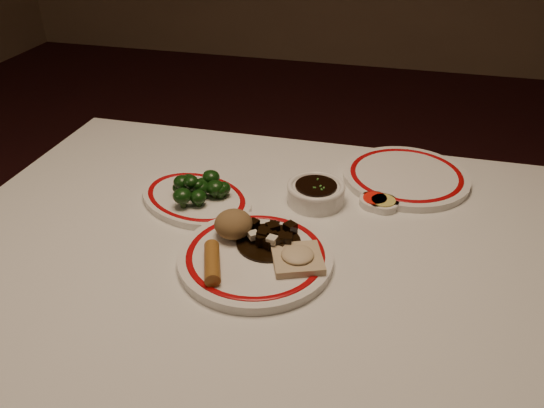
{
  "coord_description": "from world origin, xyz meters",
  "views": [
    {
      "loc": [
        0.24,
        -0.79,
        1.35
      ],
      "look_at": [
        0.03,
        0.05,
        0.8
      ],
      "focal_mm": 35.0,
      "sensor_mm": 36.0,
      "label": 1
    }
  ],
  "objects_px": {
    "dining_table": "(253,275)",
    "spring_roll": "(212,263)",
    "rice_mound": "(234,224)",
    "main_plate": "(256,257)",
    "soy_bowl": "(316,194)",
    "broccoli_plate": "(196,198)",
    "fried_wonton": "(297,258)",
    "broccoli_pile": "(199,186)",
    "stirfry_heap": "(271,238)"
  },
  "relations": [
    {
      "from": "main_plate",
      "to": "broccoli_pile",
      "type": "relative_size",
      "value": 2.64
    },
    {
      "from": "broccoli_pile",
      "to": "stirfry_heap",
      "type": "bearing_deg",
      "value": -34.29
    },
    {
      "from": "dining_table",
      "to": "broccoli_plate",
      "type": "distance_m",
      "value": 0.21
    },
    {
      "from": "dining_table",
      "to": "soy_bowl",
      "type": "relative_size",
      "value": 9.97
    },
    {
      "from": "fried_wonton",
      "to": "broccoli_plate",
      "type": "bearing_deg",
      "value": 146.25
    },
    {
      "from": "stirfry_heap",
      "to": "main_plate",
      "type": "bearing_deg",
      "value": -115.35
    },
    {
      "from": "stirfry_heap",
      "to": "rice_mound",
      "type": "bearing_deg",
      "value": 175.72
    },
    {
      "from": "broccoli_plate",
      "to": "soy_bowl",
      "type": "height_order",
      "value": "soy_bowl"
    },
    {
      "from": "dining_table",
      "to": "broccoli_pile",
      "type": "relative_size",
      "value": 9.1
    },
    {
      "from": "fried_wonton",
      "to": "stirfry_heap",
      "type": "relative_size",
      "value": 0.93
    },
    {
      "from": "dining_table",
      "to": "spring_roll",
      "type": "xyz_separation_m",
      "value": [
        -0.03,
        -0.13,
        0.12
      ]
    },
    {
      "from": "fried_wonton",
      "to": "broccoli_pile",
      "type": "height_order",
      "value": "broccoli_pile"
    },
    {
      "from": "stirfry_heap",
      "to": "fried_wonton",
      "type": "bearing_deg",
      "value": -36.47
    },
    {
      "from": "broccoli_plate",
      "to": "broccoli_pile",
      "type": "distance_m",
      "value": 0.03
    },
    {
      "from": "stirfry_heap",
      "to": "broccoli_plate",
      "type": "distance_m",
      "value": 0.23
    },
    {
      "from": "fried_wonton",
      "to": "soy_bowl",
      "type": "xyz_separation_m",
      "value": [
        -0.01,
        0.23,
        -0.01
      ]
    },
    {
      "from": "spring_roll",
      "to": "stirfry_heap",
      "type": "xyz_separation_m",
      "value": [
        0.08,
        0.1,
        -0.0
      ]
    },
    {
      "from": "broccoli_plate",
      "to": "spring_roll",
      "type": "bearing_deg",
      "value": -62.33
    },
    {
      "from": "broccoli_pile",
      "to": "soy_bowl",
      "type": "bearing_deg",
      "value": 14.12
    },
    {
      "from": "spring_roll",
      "to": "fried_wonton",
      "type": "height_order",
      "value": "spring_roll"
    },
    {
      "from": "rice_mound",
      "to": "spring_roll",
      "type": "distance_m",
      "value": 0.1
    },
    {
      "from": "fried_wonton",
      "to": "broccoli_pile",
      "type": "distance_m",
      "value": 0.3
    },
    {
      "from": "spring_roll",
      "to": "main_plate",
      "type": "bearing_deg",
      "value": 23.33
    },
    {
      "from": "main_plate",
      "to": "broccoli_pile",
      "type": "bearing_deg",
      "value": 135.46
    },
    {
      "from": "broccoli_pile",
      "to": "fried_wonton",
      "type": "bearing_deg",
      "value": -34.82
    },
    {
      "from": "stirfry_heap",
      "to": "broccoli_plate",
      "type": "bearing_deg",
      "value": 147.1
    },
    {
      "from": "main_plate",
      "to": "soy_bowl",
      "type": "distance_m",
      "value": 0.24
    },
    {
      "from": "broccoli_plate",
      "to": "broccoli_pile",
      "type": "bearing_deg",
      "value": 11.86
    },
    {
      "from": "dining_table",
      "to": "spring_roll",
      "type": "distance_m",
      "value": 0.18
    },
    {
      "from": "soy_bowl",
      "to": "spring_roll",
      "type": "bearing_deg",
      "value": -114.22
    },
    {
      "from": "spring_roll",
      "to": "fried_wonton",
      "type": "distance_m",
      "value": 0.15
    },
    {
      "from": "rice_mound",
      "to": "main_plate",
      "type": "bearing_deg",
      "value": -39.13
    },
    {
      "from": "dining_table",
      "to": "soy_bowl",
      "type": "distance_m",
      "value": 0.22
    },
    {
      "from": "spring_roll",
      "to": "broccoli_pile",
      "type": "height_order",
      "value": "broccoli_pile"
    },
    {
      "from": "spring_roll",
      "to": "broccoli_plate",
      "type": "xyz_separation_m",
      "value": [
        -0.12,
        0.22,
        -0.02
      ]
    },
    {
      "from": "broccoli_pile",
      "to": "soy_bowl",
      "type": "height_order",
      "value": "broccoli_pile"
    },
    {
      "from": "fried_wonton",
      "to": "soy_bowl",
      "type": "height_order",
      "value": "same"
    },
    {
      "from": "spring_roll",
      "to": "broccoli_plate",
      "type": "relative_size",
      "value": 0.31
    },
    {
      "from": "main_plate",
      "to": "soy_bowl",
      "type": "height_order",
      "value": "soy_bowl"
    },
    {
      "from": "dining_table",
      "to": "stirfry_heap",
      "type": "xyz_separation_m",
      "value": [
        0.04,
        -0.03,
        0.12
      ]
    },
    {
      "from": "main_plate",
      "to": "soy_bowl",
      "type": "bearing_deg",
      "value": 73.33
    },
    {
      "from": "soy_bowl",
      "to": "broccoli_plate",
      "type": "bearing_deg",
      "value": -165.95
    },
    {
      "from": "dining_table",
      "to": "soy_bowl",
      "type": "height_order",
      "value": "soy_bowl"
    },
    {
      "from": "dining_table",
      "to": "rice_mound",
      "type": "height_order",
      "value": "rice_mound"
    },
    {
      "from": "spring_roll",
      "to": "fried_wonton",
      "type": "relative_size",
      "value": 0.9
    },
    {
      "from": "main_plate",
      "to": "broccoli_plate",
      "type": "xyz_separation_m",
      "value": [
        -0.18,
        0.17,
        -0.0
      ]
    },
    {
      "from": "rice_mound",
      "to": "dining_table",
      "type": "bearing_deg",
      "value": 41.73
    },
    {
      "from": "fried_wonton",
      "to": "stirfry_heap",
      "type": "bearing_deg",
      "value": 143.53
    },
    {
      "from": "broccoli_plate",
      "to": "soy_bowl",
      "type": "bearing_deg",
      "value": 14.05
    },
    {
      "from": "fried_wonton",
      "to": "broccoli_plate",
      "type": "relative_size",
      "value": 0.35
    }
  ]
}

